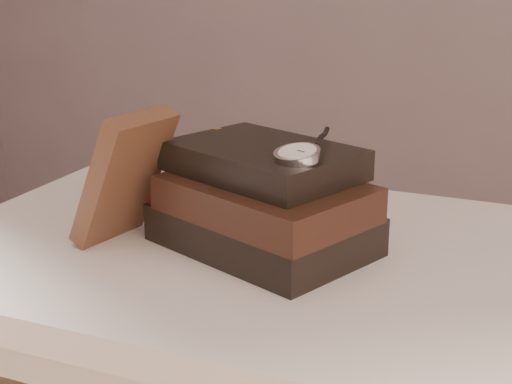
% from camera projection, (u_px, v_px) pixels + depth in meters
% --- Properties ---
extents(table, '(1.00, 0.60, 0.75)m').
position_uv_depth(table, '(306.00, 315.00, 1.01)').
color(table, silver).
rests_on(table, ground).
extents(book_stack, '(0.32, 0.28, 0.13)m').
position_uv_depth(book_stack, '(264.00, 202.00, 0.97)').
color(book_stack, black).
rests_on(book_stack, table).
extents(journal, '(0.12, 0.13, 0.18)m').
position_uv_depth(journal, '(124.00, 177.00, 0.98)').
color(journal, '#3D2317').
rests_on(journal, table).
extents(pocket_watch, '(0.07, 0.16, 0.02)m').
position_uv_depth(pocket_watch, '(299.00, 153.00, 0.89)').
color(pocket_watch, silver).
rests_on(pocket_watch, book_stack).
extents(eyeglasses, '(0.15, 0.16, 0.05)m').
position_uv_depth(eyeglasses, '(260.00, 164.00, 1.09)').
color(eyeglasses, silver).
rests_on(eyeglasses, book_stack).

